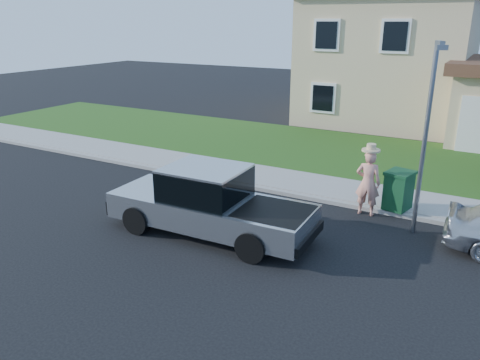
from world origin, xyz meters
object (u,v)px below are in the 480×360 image
Objects in this scene: pickup_truck at (210,204)px; trash_bin at (398,190)px; woman at (368,182)px; street_lamp at (427,130)px.

trash_bin is at bearing 41.72° from pickup_truck.
woman is at bearing -133.35° from trash_bin.
woman reaches higher than pickup_truck.
woman is 0.43× the size of street_lamp.
trash_bin is 0.23× the size of street_lamp.
woman is 2.38m from street_lamp.
street_lamp is (0.68, -1.15, 2.05)m from trash_bin.
pickup_truck is 5.47m from trash_bin.
street_lamp reaches higher than pickup_truck.
pickup_truck is 2.66× the size of woman.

